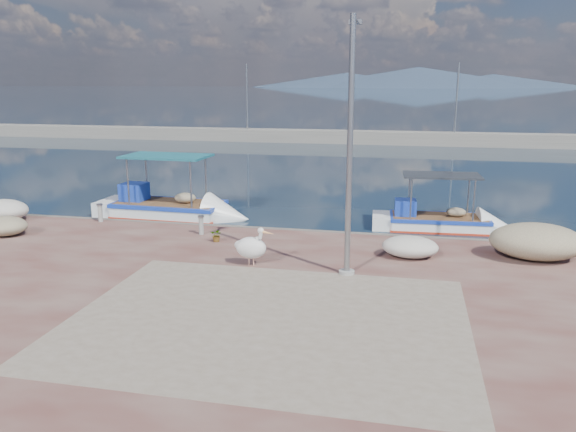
# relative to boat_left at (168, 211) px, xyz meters

# --- Properties ---
(ground) EXTENTS (1400.00, 1400.00, 0.00)m
(ground) POSITION_rel_boat_left_xyz_m (6.33, -7.92, -0.25)
(ground) COLOR #162635
(ground) RESTS_ON ground
(quay) EXTENTS (44.00, 22.00, 0.50)m
(quay) POSITION_rel_boat_left_xyz_m (6.33, -13.92, 0.00)
(quay) COLOR #542924
(quay) RESTS_ON ground
(quay_patch) EXTENTS (9.00, 7.00, 0.01)m
(quay_patch) POSITION_rel_boat_left_xyz_m (7.33, -10.92, 0.26)
(quay_patch) COLOR gray
(quay_patch) RESTS_ON quay
(breakwater) EXTENTS (120.00, 2.20, 7.50)m
(breakwater) POSITION_rel_boat_left_xyz_m (6.33, 32.08, 0.36)
(breakwater) COLOR gray
(breakwater) RESTS_ON ground
(mountains) EXTENTS (370.00, 280.00, 22.00)m
(mountains) POSITION_rel_boat_left_xyz_m (10.73, 642.08, 9.26)
(mountains) COLOR #28384C
(mountains) RESTS_ON ground
(boat_left) EXTENTS (6.66, 2.39, 3.17)m
(boat_left) POSITION_rel_boat_left_xyz_m (0.00, 0.00, 0.00)
(boat_left) COLOR white
(boat_left) RESTS_ON ground
(boat_right) EXTENTS (5.51, 2.09, 2.60)m
(boat_right) POSITION_rel_boat_left_xyz_m (11.56, 0.29, -0.04)
(boat_right) COLOR white
(boat_right) RESTS_ON ground
(pelican) EXTENTS (1.25, 0.74, 1.19)m
(pelican) POSITION_rel_boat_left_xyz_m (5.91, -7.21, 0.81)
(pelican) COLOR tan
(pelican) RESTS_ON quay
(lamp_post) EXTENTS (0.44, 0.96, 7.00)m
(lamp_post) POSITION_rel_boat_left_xyz_m (8.74, -7.36, 3.55)
(lamp_post) COLOR gray
(lamp_post) RESTS_ON quay
(bollard_near) EXTENTS (0.22, 0.22, 0.68)m
(bollard_near) POSITION_rel_boat_left_xyz_m (3.20, -4.27, 0.62)
(bollard_near) COLOR gray
(bollard_near) RESTS_ON quay
(bollard_far) EXTENTS (0.23, 0.23, 0.71)m
(bollard_far) POSITION_rel_boat_left_xyz_m (-1.30, -3.32, 0.64)
(bollard_far) COLOR gray
(bollard_far) RESTS_ON quay
(potted_plant) EXTENTS (0.44, 0.39, 0.46)m
(potted_plant) POSITION_rel_boat_left_xyz_m (4.05, -5.03, 0.48)
(potted_plant) COLOR #33722D
(potted_plant) RESTS_ON quay
(net_pile_c) EXTENTS (2.80, 2.00, 1.10)m
(net_pile_c) POSITION_rel_boat_left_xyz_m (14.26, -4.75, 0.80)
(net_pile_c) COLOR tan
(net_pile_c) RESTS_ON quay
(net_pile_d) EXTENTS (1.73, 1.30, 0.65)m
(net_pile_d) POSITION_rel_boat_left_xyz_m (10.48, -5.39, 0.58)
(net_pile_d) COLOR silver
(net_pile_d) RESTS_ON quay
(net_pile_b) EXTENTS (1.73, 1.35, 0.67)m
(net_pile_b) POSITION_rel_boat_left_xyz_m (-3.61, -5.84, 0.59)
(net_pile_b) COLOR tan
(net_pile_b) RESTS_ON quay
(net_pile_a) EXTENTS (2.01, 1.46, 0.82)m
(net_pile_a) POSITION_rel_boat_left_xyz_m (-5.14, -3.91, 0.66)
(net_pile_a) COLOR silver
(net_pile_a) RESTS_ON quay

